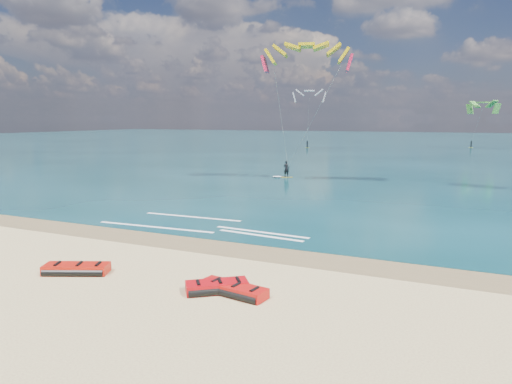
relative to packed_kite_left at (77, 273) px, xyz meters
The scene contains 9 objects.
ground 42.45m from the packed_kite_left, 90.20° to the left, with size 320.00×320.00×0.00m, color tan.
wet_sand_strip 5.45m from the packed_kite_left, 91.54° to the left, with size 320.00×2.40×0.01m, color brown.
sea 106.45m from the packed_kite_left, 90.08° to the left, with size 320.00×200.00×0.04m, color #092F33.
packed_kite_left is the anchor object (origin of this frame).
packed_kite_mid 6.56m from the packed_kite_left, ahead, with size 2.68×1.11×0.41m, color red, non-canonical shape.
packed_kite_right 5.93m from the packed_kite_left, ahead, with size 2.36×1.16×0.42m, color red, non-canonical shape.
kitesurfer_main 29.58m from the packed_kite_left, 91.46° to the left, with size 10.20×6.33×13.92m.
shoreline_foam 8.76m from the packed_kite_left, 83.84° to the left, with size 12.14×3.65×0.01m.
distant_kites 77.21m from the packed_kite_left, 78.98° to the left, with size 61.14×25.73×11.35m.
Camera 1 is at (13.37, -15.22, 5.94)m, focal length 32.00 mm.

